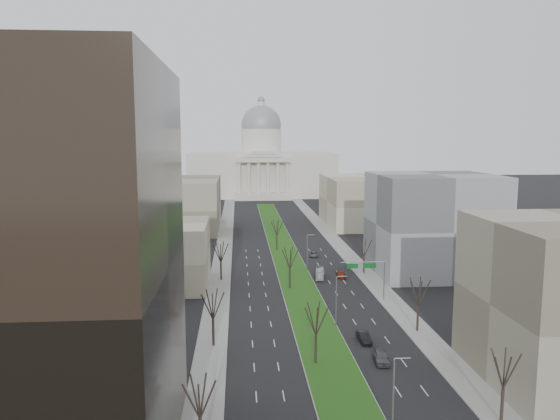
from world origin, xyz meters
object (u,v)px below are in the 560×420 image
box_van (320,273)px  car_black (364,337)px  car_grey_near (381,357)px  car_red (341,275)px  car_grey_far (314,254)px

box_van → car_black: bearing=-79.2°
car_black → box_van: 40.58m
car_grey_near → car_black: 8.15m
car_red → car_grey_near: bearing=-90.9°
box_van → car_grey_far: bearing=94.7°
car_grey_far → car_red: bearing=-72.2°
car_grey_near → car_black: size_ratio=1.09×
car_red → car_grey_far: car_red is taller
car_grey_far → box_van: size_ratio=0.59×
car_black → car_red: bearing=82.8°
car_grey_far → box_van: 22.93m
car_red → box_van: size_ratio=0.61×
car_red → box_van: bearing=-179.6°
car_grey_far → box_van: (-1.77, -22.85, 0.44)m
car_grey_near → box_van: box_van is taller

